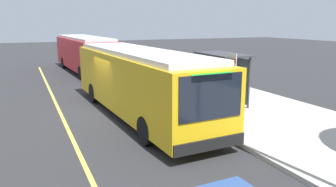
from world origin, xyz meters
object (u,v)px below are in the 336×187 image
Objects in this scene: transit_bus_main at (139,80)px; waiting_bench at (227,94)px; transit_bus_second at (85,53)px; pedestrian_commuter at (232,95)px; route_sign_post at (232,78)px.

transit_bus_main is 4.56m from waiting_bench.
pedestrian_commuter is (16.75, 3.05, -0.50)m from transit_bus_second.
transit_bus_main is 14.34m from transit_bus_second.
transit_bus_second is 17.54m from route_sign_post.
waiting_bench is at bearing 16.03° from transit_bus_second.
transit_bus_main is 6.75× the size of pedestrian_commuter.
route_sign_post reaches higher than pedestrian_commuter.
transit_bus_second is at bearing -169.67° from pedestrian_commuter.
waiting_bench is 3.37m from route_sign_post.
route_sign_post reaches higher than waiting_bench.
transit_bus_second is 4.12× the size of route_sign_post.
waiting_bench is at bearing 85.57° from transit_bus_main.
waiting_bench is 0.95× the size of pedestrian_commuter.
transit_bus_second is 6.83× the size of pedestrian_commuter.
transit_bus_second reaches higher than pedestrian_commuter.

